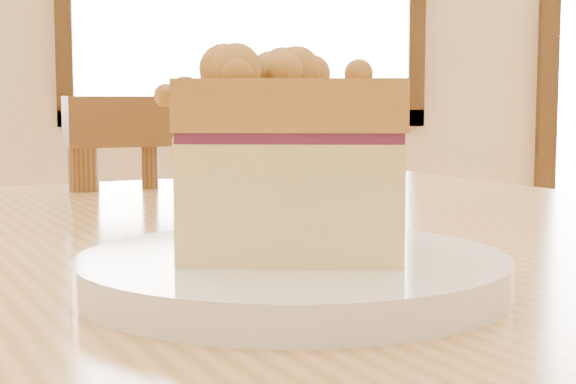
{
  "coord_description": "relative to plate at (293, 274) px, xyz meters",
  "views": [
    {
      "loc": [
        0.18,
        -0.3,
        0.85
      ],
      "look_at": [
        0.21,
        0.18,
        0.8
      ],
      "focal_mm": 55.0,
      "sensor_mm": 36.0,
      "label": 1
    }
  ],
  "objects": [
    {
      "name": "plate",
      "position": [
        0.0,
        0.0,
        0.0
      ],
      "size": [
        0.23,
        0.23,
        0.02
      ],
      "color": "white",
      "rests_on": "cafe_table_main"
    },
    {
      "name": "cake_slice",
      "position": [
        -0.0,
        -0.0,
        0.06
      ],
      "size": [
        0.13,
        0.1,
        0.11
      ],
      "rotation": [
        0.0,
        0.0,
        -0.13
      ],
      "color": "#E4CF80",
      "rests_on": "plate"
    }
  ]
}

